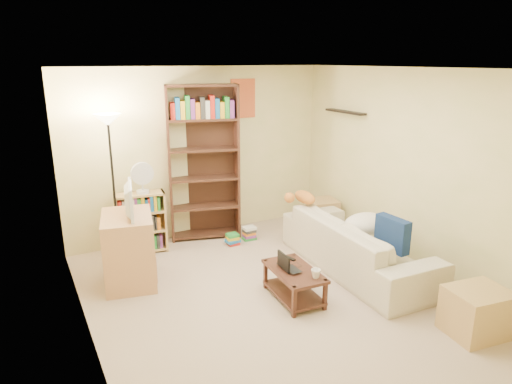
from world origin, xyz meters
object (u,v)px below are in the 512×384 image
mug (316,274)px  sofa (357,245)px  coffee_table (294,281)px  desk_fan (142,177)px  tabby_cat (302,197)px  short_bookshelf (141,223)px  side_table (322,214)px  laptop (293,267)px  tv_stand (129,249)px  floor_lamp (110,146)px  television (125,200)px  end_cabinet (477,312)px  tall_bookshelf (204,159)px

mug → sofa: bearing=27.6°
coffee_table → desk_fan: desk_fan is taller
tabby_cat → short_bookshelf: (-2.01, 0.94, -0.33)m
coffee_table → side_table: size_ratio=1.72×
laptop → tv_stand: size_ratio=0.40×
mug → tv_stand: (-1.61, 1.54, 0.02)m
tabby_cat → short_bookshelf: 2.24m
short_bookshelf → floor_lamp: (-0.34, -0.11, 1.13)m
tv_stand → short_bookshelf: (0.36, 0.83, 0.00)m
short_bookshelf → television: bearing=-106.4°
laptop → desk_fan: size_ratio=0.79×
laptop → floor_lamp: bearing=34.9°
mug → desk_fan: size_ratio=0.24×
mug → end_cabinet: end_cabinet is taller
tabby_cat → tv_stand: bearing=177.3°
coffee_table → short_bookshelf: 2.40m
television → floor_lamp: floor_lamp is taller
side_table → tall_bookshelf: bearing=161.7°
mug → desk_fan: 2.70m
tabby_cat → end_cabinet: 2.64m
desk_fan → side_table: desk_fan is taller
coffee_table → desk_fan: (-1.10, 2.05, 0.87)m
tall_bookshelf → short_bookshelf: (-0.99, -0.12, -0.77)m
tabby_cat → end_cabinet: bearing=-82.6°
desk_fan → coffee_table: bearing=-61.8°
sofa → side_table: (0.48, 1.38, -0.09)m
desk_fan → sofa: bearing=-39.1°
laptop → floor_lamp: floor_lamp is taller
tall_bookshelf → short_bookshelf: tall_bookshelf is taller
end_cabinet → tall_bookshelf: bearing=110.4°
tv_stand → floor_lamp: floor_lamp is taller
television → side_table: bearing=-70.9°
floor_lamp → desk_fan: bearing=10.3°
sofa → coffee_table: 1.14m
mug → end_cabinet: bearing=-46.1°
television → end_cabinet: (2.71, -2.68, -0.80)m
tabby_cat → mug: tabby_cat is taller
coffee_table → laptop: 0.16m
desk_fan → end_cabinet: size_ratio=0.77×
tv_stand → end_cabinet: 3.81m
tabby_cat → television: (-2.37, 0.11, 0.28)m
short_bookshelf → end_cabinet: size_ratio=1.53×
coffee_table → tv_stand: bearing=144.5°
short_bookshelf → floor_lamp: floor_lamp is taller
television → side_table: size_ratio=1.38×
mug → television: (-1.61, 1.54, 0.64)m
sofa → laptop: 1.13m
coffee_table → end_cabinet: (1.20, -1.41, 0.02)m
laptop → mug: mug is taller
sofa → tall_bookshelf: (-1.26, 1.95, 0.86)m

